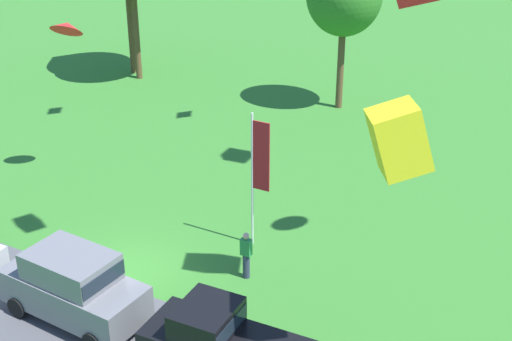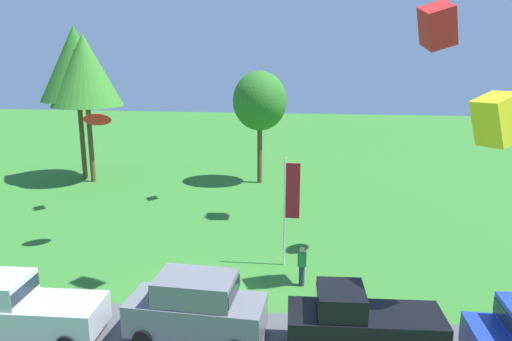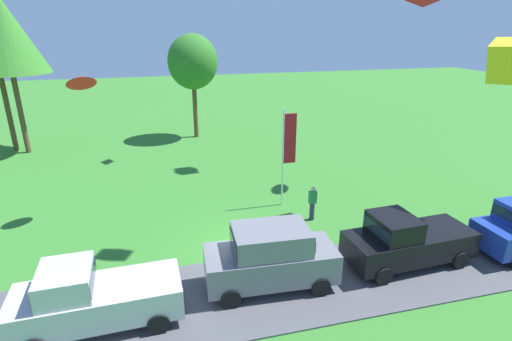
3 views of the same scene
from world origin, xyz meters
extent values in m
plane|color=#337528|center=(0.00, 0.00, 0.00)|extent=(120.00, 120.00, 0.00)
cube|color=#4C4C51|center=(0.00, -2.83, 0.03)|extent=(36.00, 4.40, 0.06)
cube|color=#B7B7BC|center=(-5.35, -3.16, 0.90)|extent=(5.06, 2.06, 1.00)
cube|color=#B7B7BC|center=(-6.15, -3.19, 1.80)|extent=(1.56, 1.81, 0.80)
cube|color=#19232D|center=(-6.15, -3.19, 1.80)|extent=(1.59, 1.77, 0.44)
cylinder|color=black|center=(-7.08, -2.32, 0.40)|extent=(0.69, 0.26, 0.68)
cylinder|color=black|center=(-3.62, -4.01, 0.40)|extent=(0.69, 0.26, 0.68)
cylinder|color=black|center=(-3.68, -2.20, 0.40)|extent=(0.69, 0.26, 0.68)
cube|color=slate|center=(0.33, -2.60, 0.95)|extent=(4.70, 2.15, 1.10)
cube|color=slate|center=(0.33, -2.60, 1.92)|extent=(2.69, 1.90, 0.84)
cube|color=#19232D|center=(0.33, -2.60, 1.92)|extent=(2.74, 1.87, 0.46)
cylinder|color=black|center=(-1.28, -3.42, 0.40)|extent=(0.69, 0.28, 0.68)
cylinder|color=black|center=(-1.18, -1.61, 0.40)|extent=(0.69, 0.28, 0.68)
cylinder|color=black|center=(1.84, -3.59, 0.40)|extent=(0.69, 0.28, 0.68)
cylinder|color=black|center=(1.94, -1.78, 0.40)|extent=(0.69, 0.28, 0.68)
cube|color=black|center=(5.91, -2.59, 0.90)|extent=(5.09, 2.15, 1.00)
cube|color=black|center=(5.11, -2.63, 1.80)|extent=(1.59, 1.83, 0.80)
cube|color=#19232D|center=(5.11, -2.63, 1.80)|extent=(1.62, 1.80, 0.44)
cylinder|color=black|center=(4.26, -3.58, 0.40)|extent=(0.69, 0.27, 0.68)
cylinder|color=black|center=(4.17, -1.77, 0.40)|extent=(0.69, 0.27, 0.68)
cylinder|color=black|center=(7.66, -3.40, 0.40)|extent=(0.69, 0.27, 0.68)
cylinder|color=black|center=(7.56, -1.60, 0.40)|extent=(0.69, 0.27, 0.68)
cylinder|color=black|center=(9.80, -2.17, 0.40)|extent=(0.68, 0.25, 0.68)
cylinder|color=#2D334C|center=(3.74, 1.88, 0.44)|extent=(0.24, 0.24, 0.88)
cube|color=#2D8E47|center=(3.74, 1.88, 1.18)|extent=(0.36, 0.22, 0.60)
sphere|color=beige|center=(3.74, 1.88, 1.60)|extent=(0.22, 0.22, 0.22)
cylinder|color=brown|center=(-13.35, 17.83, 2.99)|extent=(0.36, 0.36, 5.98)
cylinder|color=brown|center=(-12.35, 17.07, 2.84)|extent=(0.36, 0.36, 5.68)
cone|color=#387F28|center=(-12.35, 17.07, 8.23)|extent=(5.11, 5.11, 5.11)
cylinder|color=brown|center=(0.09, 18.30, 2.16)|extent=(0.36, 0.36, 4.32)
ellipsoid|color=#2D7023|center=(0.09, 18.30, 6.06)|extent=(3.88, 3.88, 4.27)
cylinder|color=silver|center=(2.86, 3.87, 2.53)|extent=(0.08, 0.08, 5.06)
cube|color=red|center=(3.21, 3.87, 3.55)|extent=(0.64, 0.04, 2.53)
cube|color=yellow|center=(9.60, -1.71, 7.60)|extent=(1.76, 1.58, 1.71)
cone|color=red|center=(-6.21, 5.15, 6.55)|extent=(1.61, 1.60, 1.00)
camera|label=1|loc=(13.72, -15.43, 13.63)|focal=50.00mm
camera|label=2|loc=(4.16, -17.45, 9.65)|focal=35.00mm
camera|label=3|loc=(-3.20, -14.14, 8.93)|focal=28.00mm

